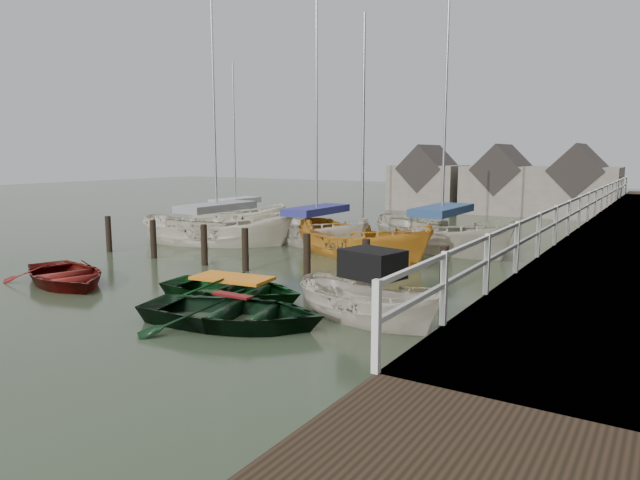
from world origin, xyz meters
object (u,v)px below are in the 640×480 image
Objects in this scene: sailboat_b at (317,243)px; sailboat_e at (236,224)px; sailboat_c at (362,255)px; rowboat_green at (233,300)px; rowboat_red at (66,284)px; sailboat_d at (441,248)px; motorboat at (368,316)px; sailboat_a at (218,242)px; rowboat_dkgreen at (233,325)px.

sailboat_b is 1.16× the size of sailboat_e.
rowboat_green is at bearing -159.24° from sailboat_c.
sailboat_d reaches higher than rowboat_red.
motorboat is 10.39m from sailboat_d.
sailboat_e is (-3.48, 5.30, 0.00)m from sailboat_a.
sailboat_e reaches higher than rowboat_dkgreen.
rowboat_green is 0.36× the size of sailboat_b.
sailboat_c is at bearing -3.94° from rowboat_dkgreen.
rowboat_red is 9.30m from motorboat.
sailboat_b is 0.91× the size of sailboat_d.
rowboat_green is at bearing -167.15° from sailboat_d.
sailboat_e is (-7.19, 3.27, 0.00)m from sailboat_b.
sailboat_a is 0.99× the size of sailboat_d.
rowboat_red is at bearing 169.08° from sailboat_c.
sailboat_d reaches higher than sailboat_a.
motorboat is at bearing -65.24° from rowboat_dkgreen.
sailboat_a is at bearing 115.29° from sailboat_c.
rowboat_red is 10.40m from sailboat_b.
sailboat_e is (-11.74, 13.90, 0.06)m from rowboat_dkgreen.
sailboat_c is 11.05m from sailboat_e.
rowboat_green is 7.59m from sailboat_c.
sailboat_e reaches higher than rowboat_red.
motorboat is 12.56m from sailboat_a.
rowboat_red is 8.25m from sailboat_a.
rowboat_dkgreen is at bearing -150.51° from sailboat_c.
sailboat_a reaches higher than rowboat_green.
sailboat_d reaches higher than sailboat_e.
motorboat is at bearing -119.28° from sailboat_b.
rowboat_green is 9.66m from sailboat_a.
sailboat_c is at bearing -5.32° from rowboat_green.
sailboat_c reaches higher than rowboat_red.
rowboat_red is 0.42× the size of sailboat_e.
sailboat_c is (5.12, 8.83, 0.01)m from rowboat_red.
rowboat_green is 0.40× the size of sailboat_c.
sailboat_b is at bearing 12.07° from rowboat_green.
sailboat_b is at bearing 5.88° from rowboat_red.
sailboat_a is at bearing 70.28° from motorboat.
sailboat_a is (-10.64, 6.68, -0.05)m from motorboat.
rowboat_green is (5.33, 1.24, 0.00)m from rowboat_red.
sailboat_b is at bearing -136.21° from sailboat_e.
sailboat_d is (-2.01, 10.19, -0.05)m from motorboat.
motorboat is at bearing -62.63° from rowboat_red.
motorboat reaches higher than rowboat_dkgreen.
sailboat_c is (6.56, 0.70, -0.05)m from sailboat_a.
rowboat_green is at bearing -58.49° from rowboat_red.
sailboat_b is at bearing 129.75° from sailboat_d.
rowboat_red reaches higher than rowboat_green.
sailboat_a is at bearing 28.54° from rowboat_red.
rowboat_red is 14.30m from sailboat_e.
sailboat_a is (-1.45, 8.13, 0.06)m from rowboat_red.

